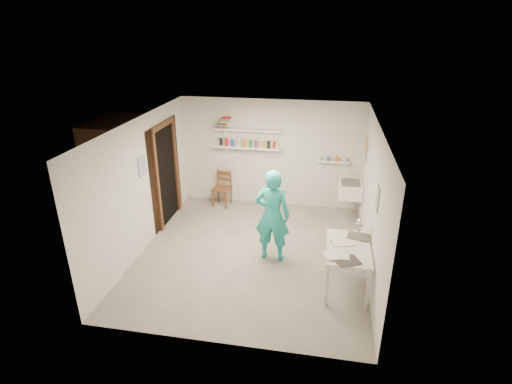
% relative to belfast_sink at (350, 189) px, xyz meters
% --- Properties ---
extents(floor, '(4.00, 4.50, 0.02)m').
position_rel_belfast_sink_xyz_m(floor, '(-1.75, -1.70, -0.71)').
color(floor, slate).
rests_on(floor, ground).
extents(ceiling, '(4.00, 4.50, 0.02)m').
position_rel_belfast_sink_xyz_m(ceiling, '(-1.75, -1.70, 1.71)').
color(ceiling, silver).
rests_on(ceiling, wall_back).
extents(wall_back, '(4.00, 0.02, 2.40)m').
position_rel_belfast_sink_xyz_m(wall_back, '(-1.75, 0.56, 0.50)').
color(wall_back, silver).
rests_on(wall_back, ground).
extents(wall_front, '(4.00, 0.02, 2.40)m').
position_rel_belfast_sink_xyz_m(wall_front, '(-1.75, -3.96, 0.50)').
color(wall_front, silver).
rests_on(wall_front, ground).
extents(wall_left, '(0.02, 4.50, 2.40)m').
position_rel_belfast_sink_xyz_m(wall_left, '(-3.76, -1.70, 0.50)').
color(wall_left, silver).
rests_on(wall_left, ground).
extents(wall_right, '(0.02, 4.50, 2.40)m').
position_rel_belfast_sink_xyz_m(wall_right, '(0.26, -1.70, 0.50)').
color(wall_right, silver).
rests_on(wall_right, ground).
extents(doorway_recess, '(0.02, 0.90, 2.00)m').
position_rel_belfast_sink_xyz_m(doorway_recess, '(-3.74, -0.65, 0.30)').
color(doorway_recess, black).
rests_on(doorway_recess, wall_left).
extents(corridor_box, '(1.40, 1.50, 2.10)m').
position_rel_belfast_sink_xyz_m(corridor_box, '(-4.45, -0.65, 0.35)').
color(corridor_box, brown).
rests_on(corridor_box, ground).
extents(door_lintel, '(0.06, 1.05, 0.10)m').
position_rel_belfast_sink_xyz_m(door_lintel, '(-3.72, -0.65, 1.35)').
color(door_lintel, brown).
rests_on(door_lintel, wall_left).
extents(door_jamb_near, '(0.06, 0.10, 2.00)m').
position_rel_belfast_sink_xyz_m(door_jamb_near, '(-3.72, -1.15, 0.30)').
color(door_jamb_near, brown).
rests_on(door_jamb_near, ground).
extents(door_jamb_far, '(0.06, 0.10, 2.00)m').
position_rel_belfast_sink_xyz_m(door_jamb_far, '(-3.72, -0.15, 0.30)').
color(door_jamb_far, brown).
rests_on(door_jamb_far, ground).
extents(shelf_lower, '(1.50, 0.22, 0.03)m').
position_rel_belfast_sink_xyz_m(shelf_lower, '(-2.25, 0.43, 0.65)').
color(shelf_lower, white).
rests_on(shelf_lower, wall_back).
extents(shelf_upper, '(1.50, 0.22, 0.03)m').
position_rel_belfast_sink_xyz_m(shelf_upper, '(-2.25, 0.43, 1.05)').
color(shelf_upper, white).
rests_on(shelf_upper, wall_back).
extents(ledge_shelf, '(0.70, 0.14, 0.03)m').
position_rel_belfast_sink_xyz_m(ledge_shelf, '(-0.40, 0.47, 0.42)').
color(ledge_shelf, white).
rests_on(ledge_shelf, wall_back).
extents(poster_left, '(0.01, 0.28, 0.36)m').
position_rel_belfast_sink_xyz_m(poster_left, '(-3.74, -1.65, 0.85)').
color(poster_left, '#334C7F').
rests_on(poster_left, wall_left).
extents(poster_right_a, '(0.01, 0.34, 0.42)m').
position_rel_belfast_sink_xyz_m(poster_right_a, '(0.24, 0.10, 0.85)').
color(poster_right_a, '#995933').
rests_on(poster_right_a, wall_right).
extents(poster_right_b, '(0.01, 0.30, 0.38)m').
position_rel_belfast_sink_xyz_m(poster_right_b, '(0.24, -2.25, 0.80)').
color(poster_right_b, '#3F724C').
rests_on(poster_right_b, wall_right).
extents(belfast_sink, '(0.48, 0.60, 0.30)m').
position_rel_belfast_sink_xyz_m(belfast_sink, '(0.00, 0.00, 0.00)').
color(belfast_sink, white).
rests_on(belfast_sink, wall_right).
extents(man, '(0.63, 0.43, 1.67)m').
position_rel_belfast_sink_xyz_m(man, '(-1.38, -1.77, 0.14)').
color(man, '#22ACA4').
rests_on(man, ground).
extents(wall_clock, '(0.30, 0.05, 0.30)m').
position_rel_belfast_sink_xyz_m(wall_clock, '(-1.39, -1.55, 0.41)').
color(wall_clock, beige).
rests_on(wall_clock, man).
extents(wooden_chair, '(0.43, 0.42, 0.82)m').
position_rel_belfast_sink_xyz_m(wooden_chair, '(-2.81, 0.22, -0.29)').
color(wooden_chair, brown).
rests_on(wooden_chair, ground).
extents(work_table, '(0.66, 1.10, 0.73)m').
position_rel_belfast_sink_xyz_m(work_table, '(-0.11, -2.42, -0.33)').
color(work_table, silver).
rests_on(work_table, ground).
extents(desk_lamp, '(0.14, 0.14, 0.14)m').
position_rel_belfast_sink_xyz_m(desk_lamp, '(0.07, -1.98, 0.25)').
color(desk_lamp, silver).
rests_on(desk_lamp, work_table).
extents(spray_cans, '(1.32, 0.06, 0.17)m').
position_rel_belfast_sink_xyz_m(spray_cans, '(-2.25, 0.43, 0.75)').
color(spray_cans, black).
rests_on(spray_cans, shelf_lower).
extents(book_stack, '(0.32, 0.14, 0.22)m').
position_rel_belfast_sink_xyz_m(book_stack, '(-2.78, 0.43, 1.18)').
color(book_stack, red).
rests_on(book_stack, shelf_upper).
extents(ledge_pots, '(0.48, 0.07, 0.09)m').
position_rel_belfast_sink_xyz_m(ledge_pots, '(-0.40, 0.47, 0.48)').
color(ledge_pots, silver).
rests_on(ledge_pots, ledge_shelf).
extents(papers, '(0.30, 0.22, 0.03)m').
position_rel_belfast_sink_xyz_m(papers, '(-0.11, -2.42, 0.04)').
color(papers, silver).
rests_on(papers, work_table).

